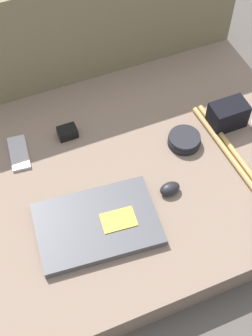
{
  "coord_description": "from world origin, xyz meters",
  "views": [
    {
      "loc": [
        -0.29,
        -0.7,
        1.21
      ],
      "look_at": [
        0.0,
        0.0,
        0.12
      ],
      "focal_mm": 50.0,
      "sensor_mm": 36.0,
      "label": 1
    }
  ],
  "objects_px": {
    "computer_mouse": "(170,189)",
    "phone_black": "(19,153)",
    "speaker_puck": "(184,140)",
    "charger_brick": "(67,132)",
    "laptop": "(97,224)",
    "camera_pouch": "(228,115)"
  },
  "relations": [
    {
      "from": "computer_mouse",
      "to": "camera_pouch",
      "type": "height_order",
      "value": "camera_pouch"
    },
    {
      "from": "laptop",
      "to": "charger_brick",
      "type": "bearing_deg",
      "value": 91.35
    },
    {
      "from": "laptop",
      "to": "computer_mouse",
      "type": "relative_size",
      "value": 5.68
    },
    {
      "from": "computer_mouse",
      "to": "phone_black",
      "type": "xyz_separation_m",
      "value": [
        -0.35,
        0.29,
        -0.01
      ]
    },
    {
      "from": "phone_black",
      "to": "charger_brick",
      "type": "bearing_deg",
      "value": 10.14
    },
    {
      "from": "computer_mouse",
      "to": "phone_black",
      "type": "bearing_deg",
      "value": 138.41
    },
    {
      "from": "phone_black",
      "to": "computer_mouse",
      "type": "bearing_deg",
      "value": -32.92
    },
    {
      "from": "laptop",
      "to": "speaker_puck",
      "type": "bearing_deg",
      "value": 31.68
    },
    {
      "from": "camera_pouch",
      "to": "charger_brick",
      "type": "xyz_separation_m",
      "value": [
        -0.47,
        0.14,
        -0.02
      ]
    },
    {
      "from": "charger_brick",
      "to": "phone_black",
      "type": "bearing_deg",
      "value": -176.18
    },
    {
      "from": "speaker_puck",
      "to": "charger_brick",
      "type": "xyz_separation_m",
      "value": [
        -0.31,
        0.16,
        0.0
      ]
    },
    {
      "from": "computer_mouse",
      "to": "camera_pouch",
      "type": "xyz_separation_m",
      "value": [
        0.27,
        0.16,
        0.03
      ]
    },
    {
      "from": "computer_mouse",
      "to": "speaker_puck",
      "type": "height_order",
      "value": "same"
    },
    {
      "from": "laptop",
      "to": "camera_pouch",
      "type": "bearing_deg",
      "value": 26.22
    },
    {
      "from": "laptop",
      "to": "computer_mouse",
      "type": "distance_m",
      "value": 0.23
    },
    {
      "from": "computer_mouse",
      "to": "camera_pouch",
      "type": "bearing_deg",
      "value": 28.2
    },
    {
      "from": "speaker_puck",
      "to": "charger_brick",
      "type": "height_order",
      "value": "charger_brick"
    },
    {
      "from": "computer_mouse",
      "to": "camera_pouch",
      "type": "distance_m",
      "value": 0.31
    },
    {
      "from": "charger_brick",
      "to": "laptop",
      "type": "bearing_deg",
      "value": -94.46
    },
    {
      "from": "phone_black",
      "to": "charger_brick",
      "type": "xyz_separation_m",
      "value": [
        0.16,
        0.01,
        0.01
      ]
    },
    {
      "from": "speaker_puck",
      "to": "phone_black",
      "type": "bearing_deg",
      "value": 162.18
    },
    {
      "from": "speaker_puck",
      "to": "charger_brick",
      "type": "relative_size",
      "value": 1.72
    }
  ]
}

